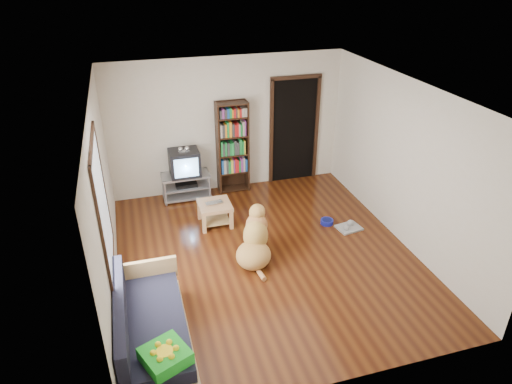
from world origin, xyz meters
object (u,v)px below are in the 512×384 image
object	(u,v)px
coffee_table	(215,210)
green_cushion	(165,356)
laptop	(215,204)
dog	(255,241)
sofa	(150,329)
grey_rag	(349,228)
crt_tv	(184,162)
bookshelf	(232,143)
dog_bowl	(327,222)
tv_stand	(186,185)

from	to	relation	value
coffee_table	green_cushion	bearing A→B (deg)	-110.18
green_cushion	coffee_table	size ratio (longest dim) A/B	0.80
laptop	dog	world-z (taller)	dog
green_cushion	sofa	bearing A→B (deg)	76.91
grey_rag	crt_tv	size ratio (longest dim) A/B	0.69
dog	grey_rag	bearing A→B (deg)	11.92
green_cushion	crt_tv	xyz separation A→B (m)	(0.85, 4.33, 0.25)
crt_tv	sofa	xyz separation A→B (m)	(-0.97, -3.65, -0.48)
grey_rag	sofa	world-z (taller)	sofa
grey_rag	bookshelf	size ratio (longest dim) A/B	0.22
grey_rag	dog	size ratio (longest dim) A/B	0.39
laptop	grey_rag	world-z (taller)	laptop
coffee_table	dog	world-z (taller)	dog
dog_bowl	crt_tv	bearing A→B (deg)	142.89
dog_bowl	tv_stand	distance (m)	2.76
bookshelf	coffee_table	xyz separation A→B (m)	(-0.62, -1.19, -0.72)
tv_stand	dog	size ratio (longest dim) A/B	0.88
crt_tv	coffee_table	bearing A→B (deg)	-73.52
dog	dog_bowl	bearing A→B (deg)	22.84
laptop	sofa	size ratio (longest dim) A/B	0.17
tv_stand	crt_tv	size ratio (longest dim) A/B	1.55
dog	sofa	bearing A→B (deg)	-141.22
tv_stand	crt_tv	xyz separation A→B (m)	(0.00, 0.02, 0.47)
grey_rag	bookshelf	distance (m)	2.71
crt_tv	dog_bowl	bearing A→B (deg)	-37.11
bookshelf	dog	bearing A→B (deg)	-95.71
grey_rag	bookshelf	bearing A→B (deg)	128.00
grey_rag	bookshelf	xyz separation A→B (m)	(-1.56, 1.99, 0.99)
green_cushion	sofa	size ratio (longest dim) A/B	0.24
laptop	bookshelf	world-z (taller)	bookshelf
grey_rag	sofa	bearing A→B (deg)	-153.51
green_cushion	dog	xyz separation A→B (m)	(1.56, 2.03, -0.18)
sofa	coffee_table	bearing A→B (deg)	62.77
grey_rag	dog	world-z (taller)	dog
bookshelf	tv_stand	bearing A→B (deg)	-174.37
coffee_table	sofa	bearing A→B (deg)	-117.23
dog_bowl	coffee_table	world-z (taller)	coffee_table
crt_tv	bookshelf	size ratio (longest dim) A/B	0.32
laptop	dog_bowl	size ratio (longest dim) A/B	1.36
grey_rag	dog	distance (m)	1.86
dog	bookshelf	bearing A→B (deg)	84.29
laptop	coffee_table	bearing A→B (deg)	83.44
sofa	dog	xyz separation A→B (m)	(1.69, 1.36, 0.05)
bookshelf	grey_rag	bearing A→B (deg)	-52.00
grey_rag	crt_tv	xyz separation A→B (m)	(-2.51, 1.92, 0.73)
grey_rag	tv_stand	xyz separation A→B (m)	(-2.51, 1.90, 0.25)
green_cushion	dog_bowl	bearing A→B (deg)	17.61
laptop	dog_bowl	world-z (taller)	laptop
green_cushion	laptop	size ratio (longest dim) A/B	1.48
tv_stand	sofa	xyz separation A→B (m)	(-0.97, -3.63, -0.01)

